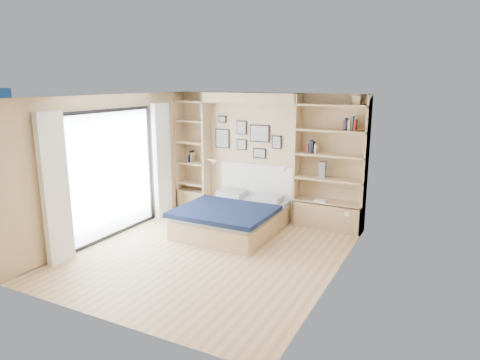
% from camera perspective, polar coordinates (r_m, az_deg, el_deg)
% --- Properties ---
extents(ground, '(4.50, 4.50, 0.00)m').
position_cam_1_polar(ground, '(7.02, -4.01, -9.76)').
color(ground, '#D9B57F').
rests_on(ground, ground).
extents(room_shell, '(4.50, 4.50, 4.50)m').
position_cam_1_polar(room_shell, '(8.15, -0.97, 1.44)').
color(room_shell, tan).
rests_on(room_shell, ground).
extents(bed, '(1.67, 2.12, 1.07)m').
position_cam_1_polar(bed, '(7.95, -0.86, -4.88)').
color(bed, tan).
rests_on(bed, ground).
extents(photo_gallery, '(1.48, 0.02, 0.82)m').
position_cam_1_polar(photo_gallery, '(8.71, 0.80, 5.70)').
color(photo_gallery, black).
rests_on(photo_gallery, ground).
extents(reading_lamps, '(1.92, 0.12, 0.15)m').
position_cam_1_polar(reading_lamps, '(8.53, 1.04, 2.12)').
color(reading_lamps, silver).
rests_on(reading_lamps, ground).
extents(shelf_decor, '(3.59, 0.23, 2.03)m').
position_cam_1_polar(shelf_decor, '(8.00, 10.24, 5.50)').
color(shelf_decor, '#972F11').
rests_on(shelf_decor, ground).
extents(deck, '(3.20, 4.00, 0.05)m').
position_cam_1_polar(deck, '(9.30, -23.50, -5.08)').
color(deck, '#6F6252').
rests_on(deck, ground).
extents(deck_chair, '(0.57, 0.88, 0.85)m').
position_cam_1_polar(deck_chair, '(8.96, -20.49, -2.74)').
color(deck_chair, tan).
rests_on(deck_chair, ground).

